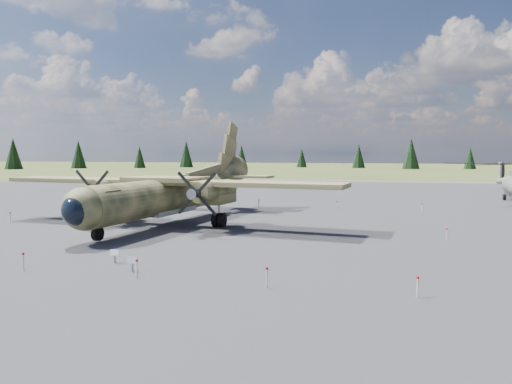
# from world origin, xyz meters

# --- Properties ---
(ground) EXTENTS (500.00, 500.00, 0.00)m
(ground) POSITION_xyz_m (0.00, 0.00, 0.00)
(ground) COLOR #535927
(ground) RESTS_ON ground
(apron) EXTENTS (120.00, 120.00, 0.04)m
(apron) POSITION_xyz_m (0.00, 10.00, 0.00)
(apron) COLOR #5E5E63
(apron) RESTS_ON ground
(transport_plane) EXTENTS (28.51, 25.79, 9.38)m
(transport_plane) POSITION_xyz_m (-3.81, 3.12, 2.69)
(transport_plane) COLOR #343A1F
(transport_plane) RESTS_ON ground
(info_placard_left) EXTENTS (0.47, 0.26, 0.70)m
(info_placard_left) POSITION_xyz_m (-0.59, -11.01, 0.46)
(info_placard_left) COLOR gray
(info_placard_left) RESTS_ON ground
(info_placard_right) EXTENTS (0.50, 0.34, 0.72)m
(info_placard_right) POSITION_xyz_m (1.22, -12.51, 0.48)
(info_placard_right) COLOR gray
(info_placard_right) RESTS_ON ground
(barrier_fence) EXTENTS (33.12, 29.62, 0.85)m
(barrier_fence) POSITION_xyz_m (-0.46, -0.08, 0.51)
(barrier_fence) COLOR silver
(barrier_fence) RESTS_ON ground
(treeline) EXTENTS (325.64, 332.87, 10.96)m
(treeline) POSITION_xyz_m (-4.71, -1.13, 4.87)
(treeline) COLOR black
(treeline) RESTS_ON ground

